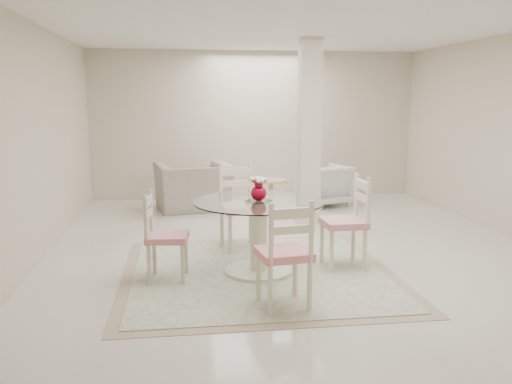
{
  "coord_description": "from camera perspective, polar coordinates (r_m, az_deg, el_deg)",
  "views": [
    {
      "loc": [
        -1.37,
        -6.5,
        1.85
      ],
      "look_at": [
        -0.58,
        -0.82,
        0.85
      ],
      "focal_mm": 38.0,
      "sensor_mm": 36.0,
      "label": 1
    }
  ],
  "objects": [
    {
      "name": "ground",
      "position": [
        6.9,
        3.87,
        -5.69
      ],
      "size": [
        7.0,
        7.0,
        0.0
      ],
      "primitive_type": "plane",
      "color": "silver",
      "rests_on": "ground"
    },
    {
      "name": "dining_chair_north",
      "position": [
        6.65,
        -1.83,
        -0.87
      ],
      "size": [
        0.54,
        0.54,
        1.16
      ],
      "rotation": [
        0.0,
        0.0,
        0.19
      ],
      "color": "beige",
      "rests_on": "ground"
    },
    {
      "name": "recliner_taupe",
      "position": [
        9.09,
        -6.61,
        0.56
      ],
      "size": [
        1.36,
        1.24,
        0.77
      ],
      "primitive_type": "imported",
      "rotation": [
        0.0,
        0.0,
        3.33
      ],
      "color": "gray",
      "rests_on": "ground"
    },
    {
      "name": "area_rug",
      "position": [
        5.83,
        0.27,
        -8.52
      ],
      "size": [
        2.87,
        2.87,
        0.02
      ],
      "color": "tan",
      "rests_on": "ground"
    },
    {
      "name": "dining_table",
      "position": [
        5.72,
        0.28,
        -4.76
      ],
      "size": [
        1.37,
        1.37,
        0.79
      ],
      "rotation": [
        0.0,
        0.0,
        0.09
      ],
      "color": "#F2EAC7",
      "rests_on": "ground"
    },
    {
      "name": "dining_chair_west",
      "position": [
        5.56,
        -10.0,
        -3.94
      ],
      "size": [
        0.45,
        0.45,
        1.01
      ],
      "rotation": [
        0.0,
        0.0,
        1.46
      ],
      "color": "beige",
      "rests_on": "ground"
    },
    {
      "name": "dining_chair_east",
      "position": [
        5.99,
        9.87,
        -2.38
      ],
      "size": [
        0.46,
        0.46,
        1.13
      ],
      "rotation": [
        0.0,
        0.0,
        -1.54
      ],
      "color": "#F4E7C9",
      "rests_on": "ground"
    },
    {
      "name": "column",
      "position": [
        8.04,
        5.61,
        6.27
      ],
      "size": [
        0.3,
        0.3,
        2.7
      ],
      "primitive_type": "cube",
      "color": "beige",
      "rests_on": "ground"
    },
    {
      "name": "red_vase",
      "position": [
        5.61,
        0.31,
        0.38
      ],
      "size": [
        0.19,
        0.18,
        0.25
      ],
      "color": "#AA051D",
      "rests_on": "dining_table"
    },
    {
      "name": "side_table",
      "position": [
        8.78,
        1.58,
        -0.6
      ],
      "size": [
        0.53,
        0.53,
        0.55
      ],
      "color": "tan",
      "rests_on": "ground"
    },
    {
      "name": "room_shell",
      "position": [
        6.65,
        4.06,
        9.91
      ],
      "size": [
        6.02,
        7.02,
        2.71
      ],
      "color": "beige",
      "rests_on": "ground"
    },
    {
      "name": "armchair_white",
      "position": [
        9.51,
        7.24,
        0.74
      ],
      "size": [
        0.96,
        0.98,
        0.71
      ],
      "primitive_type": "imported",
      "rotation": [
        0.0,
        0.0,
        3.47
      ],
      "color": "white",
      "rests_on": "ground"
    },
    {
      "name": "dining_chair_south",
      "position": [
        4.72,
        3.2,
        -5.75
      ],
      "size": [
        0.5,
        0.5,
        1.1
      ],
      "rotation": [
        0.0,
        0.0,
        3.29
      ],
      "color": "#EEE5C3",
      "rests_on": "ground"
    }
  ]
}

